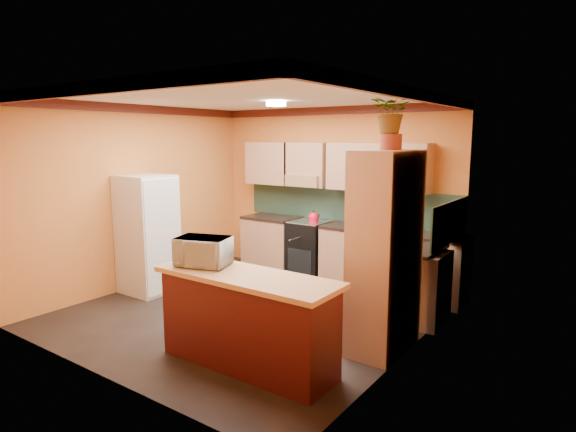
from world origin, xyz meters
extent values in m
plane|color=black|center=(0.00, 0.00, 0.00)|extent=(4.20, 4.20, 0.00)
cube|color=white|center=(0.00, 0.00, 2.70)|extent=(4.20, 4.20, 0.04)
cube|color=#CE7A37|center=(0.00, 2.10, 1.35)|extent=(4.20, 0.04, 2.70)
cube|color=#CE7A37|center=(0.00, -2.10, 1.35)|extent=(4.20, 0.04, 2.70)
cube|color=#CE7A37|center=(-2.10, 0.00, 1.35)|extent=(0.04, 4.20, 2.70)
cube|color=#CE7A37|center=(2.10, 0.00, 1.35)|extent=(0.04, 4.20, 2.70)
cube|color=#203B2F|center=(0.25, 2.09, 1.19)|extent=(3.70, 0.02, 0.53)
cube|color=#203B2F|center=(2.09, 1.40, 1.19)|extent=(0.02, 1.40, 0.53)
cube|color=#A27755|center=(0.10, 1.93, 1.80)|extent=(3.10, 0.34, 0.70)
cylinder|color=white|center=(0.00, 0.60, 2.66)|extent=(0.26, 0.26, 0.06)
cube|color=#A27755|center=(0.39, 1.80, 0.44)|extent=(3.65, 0.60, 0.88)
cube|color=black|center=(0.39, 1.80, 0.90)|extent=(3.65, 0.62, 0.04)
cube|color=black|center=(-0.23, 1.80, 0.46)|extent=(0.58, 0.58, 0.91)
cube|color=silver|center=(1.17, 1.80, 0.94)|extent=(0.48, 0.40, 0.03)
cube|color=#A27755|center=(1.80, 0.94, 0.44)|extent=(0.60, 0.80, 0.88)
cube|color=black|center=(1.80, 0.94, 0.90)|extent=(0.62, 0.80, 0.04)
cube|color=silver|center=(-1.75, -0.16, 0.85)|extent=(0.68, 0.66, 1.70)
cube|color=#A27755|center=(1.85, 0.00, 1.05)|extent=(0.48, 0.90, 2.10)
cylinder|color=maroon|center=(1.85, 0.05, 2.18)|extent=(0.22, 0.22, 0.16)
imported|color=#A27755|center=(1.85, 0.05, 2.48)|extent=(0.49, 0.46, 0.45)
cube|color=#461011|center=(0.93, -1.14, 0.44)|extent=(1.80, 0.55, 0.88)
cube|color=tan|center=(0.93, -1.14, 0.91)|extent=(1.90, 0.65, 0.05)
imported|color=silver|center=(0.36, -1.14, 1.08)|extent=(0.61, 0.50, 0.29)
camera|label=1|loc=(3.83, -4.55, 2.22)|focal=30.00mm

